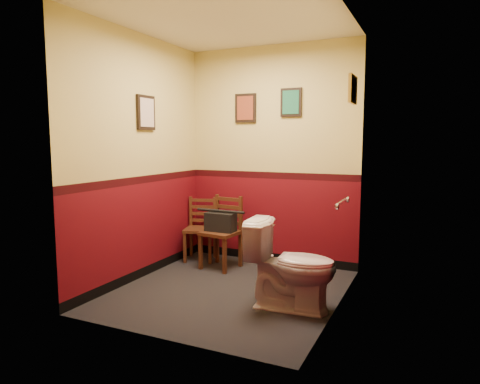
% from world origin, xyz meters
% --- Properties ---
extents(floor, '(2.20, 2.40, 0.00)m').
position_xyz_m(floor, '(0.00, 0.00, 0.00)').
color(floor, black).
rests_on(floor, ground).
extents(ceiling, '(2.20, 2.40, 0.00)m').
position_xyz_m(ceiling, '(0.00, 0.00, 2.70)').
color(ceiling, silver).
rests_on(ceiling, ground).
extents(wall_back, '(2.20, 0.00, 2.70)m').
position_xyz_m(wall_back, '(0.00, 1.20, 1.35)').
color(wall_back, '#580912').
rests_on(wall_back, ground).
extents(wall_front, '(2.20, 0.00, 2.70)m').
position_xyz_m(wall_front, '(0.00, -1.20, 1.35)').
color(wall_front, '#580912').
rests_on(wall_front, ground).
extents(wall_left, '(0.00, 2.40, 2.70)m').
position_xyz_m(wall_left, '(-1.10, 0.00, 1.35)').
color(wall_left, '#580912').
rests_on(wall_left, ground).
extents(wall_right, '(0.00, 2.40, 2.70)m').
position_xyz_m(wall_right, '(1.10, 0.00, 1.35)').
color(wall_right, '#580912').
rests_on(wall_right, ground).
extents(grab_bar, '(0.05, 0.56, 0.06)m').
position_xyz_m(grab_bar, '(1.07, 0.25, 0.95)').
color(grab_bar, silver).
rests_on(grab_bar, wall_right).
extents(framed_print_back_a, '(0.28, 0.04, 0.36)m').
position_xyz_m(framed_print_back_a, '(-0.35, 1.18, 1.95)').
color(framed_print_back_a, black).
rests_on(framed_print_back_a, wall_back).
extents(framed_print_back_b, '(0.26, 0.04, 0.34)m').
position_xyz_m(framed_print_back_b, '(0.25, 1.18, 2.00)').
color(framed_print_back_b, black).
rests_on(framed_print_back_b, wall_back).
extents(framed_print_left, '(0.04, 0.30, 0.38)m').
position_xyz_m(framed_print_left, '(-1.08, 0.10, 1.85)').
color(framed_print_left, black).
rests_on(framed_print_left, wall_left).
extents(framed_print_right, '(0.04, 0.34, 0.28)m').
position_xyz_m(framed_print_right, '(1.08, 0.60, 2.05)').
color(framed_print_right, olive).
rests_on(framed_print_right, wall_right).
extents(toilet, '(0.86, 0.53, 0.81)m').
position_xyz_m(toilet, '(0.72, -0.19, 0.40)').
color(toilet, white).
rests_on(toilet, floor).
extents(toilet_brush, '(0.11, 0.11, 0.38)m').
position_xyz_m(toilet_brush, '(0.95, -0.15, 0.06)').
color(toilet_brush, silver).
rests_on(toilet_brush, floor).
extents(chair_left, '(0.47, 0.47, 0.80)m').
position_xyz_m(chair_left, '(-0.86, 0.90, 0.40)').
color(chair_left, '#492715').
rests_on(chair_left, floor).
extents(chair_right, '(0.45, 0.45, 0.87)m').
position_xyz_m(chair_right, '(-0.45, 0.71, 0.44)').
color(chair_right, '#492715').
rests_on(chair_right, floor).
extents(handbag, '(0.36, 0.19, 0.26)m').
position_xyz_m(handbag, '(-0.45, 0.67, 0.57)').
color(handbag, black).
rests_on(handbag, chair_right).
extents(tp_stack, '(0.24, 0.15, 0.31)m').
position_xyz_m(tp_stack, '(-0.05, 1.09, 0.13)').
color(tp_stack, silver).
rests_on(tp_stack, floor).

